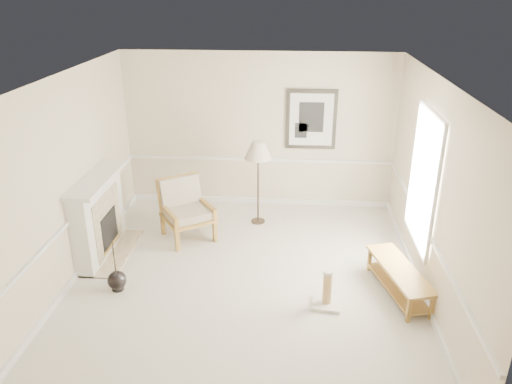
# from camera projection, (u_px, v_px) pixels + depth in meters

# --- Properties ---
(ground) EXTENTS (5.50, 5.50, 0.00)m
(ground) POSITION_uv_depth(u_px,v_px,m) (246.00, 279.00, 7.29)
(ground) COLOR silver
(ground) RESTS_ON ground
(room) EXTENTS (5.04, 5.54, 2.92)m
(room) POSITION_uv_depth(u_px,v_px,m) (255.00, 157.00, 6.62)
(room) COLOR beige
(room) RESTS_ON ground
(fireplace) EXTENTS (0.64, 1.64, 1.31)m
(fireplace) POSITION_uv_depth(u_px,v_px,m) (99.00, 217.00, 7.76)
(fireplace) COLOR white
(fireplace) RESTS_ON ground
(floor_vase) EXTENTS (0.27, 0.27, 0.79)m
(floor_vase) POSITION_uv_depth(u_px,v_px,m) (117.00, 281.00, 7.00)
(floor_vase) COLOR black
(floor_vase) RESTS_ON ground
(armchair) EXTENTS (1.08, 1.09, 1.00)m
(armchair) POSITION_uv_depth(u_px,v_px,m) (185.00, 206.00, 8.36)
(armchair) COLOR olive
(armchair) RESTS_ON ground
(floor_lamp) EXTENTS (0.58, 0.58, 1.51)m
(floor_lamp) POSITION_uv_depth(u_px,v_px,m) (258.00, 152.00, 8.51)
(floor_lamp) COLOR black
(floor_lamp) RESTS_ON ground
(bench) EXTENTS (0.76, 1.45, 0.40)m
(bench) POSITION_uv_depth(u_px,v_px,m) (399.00, 276.00, 6.88)
(bench) COLOR olive
(bench) RESTS_ON ground
(scratching_post) EXTENTS (0.42, 0.42, 0.53)m
(scratching_post) POSITION_uv_depth(u_px,v_px,m) (327.00, 294.00, 6.66)
(scratching_post) COLOR white
(scratching_post) RESTS_ON ground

